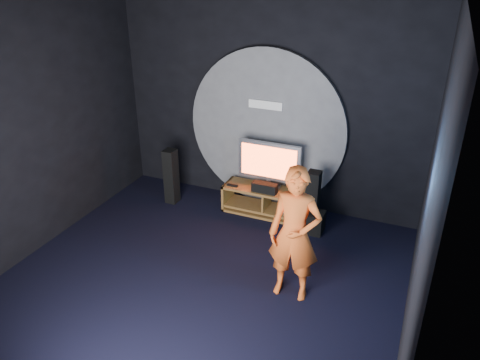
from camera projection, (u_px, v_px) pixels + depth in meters
name	position (u px, v px, depth m)	size (l,w,h in m)	color
floor	(198.00, 284.00, 6.02)	(5.00, 5.00, 0.00)	black
back_wall	(268.00, 101.00, 7.32)	(5.00, 0.04, 3.50)	black
front_wall	(19.00, 294.00, 3.19)	(5.00, 0.04, 3.50)	black
left_wall	(24.00, 130.00, 6.13)	(0.04, 5.00, 3.50)	black
right_wall	(428.00, 201.00, 4.38)	(0.04, 5.00, 3.50)	black
wall_disc_panel	(266.00, 129.00, 7.47)	(2.60, 0.11, 2.60)	#515156
media_console	(267.00, 203.00, 7.57)	(1.41, 0.45, 0.45)	olive
tv	(269.00, 163.00, 7.33)	(1.01, 0.22, 0.77)	#B6B7BE
center_speaker	(265.00, 188.00, 7.34)	(0.40, 0.15, 0.15)	black
remote	(233.00, 185.00, 7.55)	(0.18, 0.05, 0.02)	black
tower_speaker_left	(171.00, 176.00, 7.82)	(0.19, 0.21, 0.95)	black
tower_speaker_right	(312.00, 200.00, 7.06)	(0.19, 0.21, 0.95)	black
subwoofer	(314.00, 222.00, 7.09)	(0.30, 0.30, 0.33)	black
player	(295.00, 235.00, 5.50)	(0.62, 0.41, 1.71)	#C64D1B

